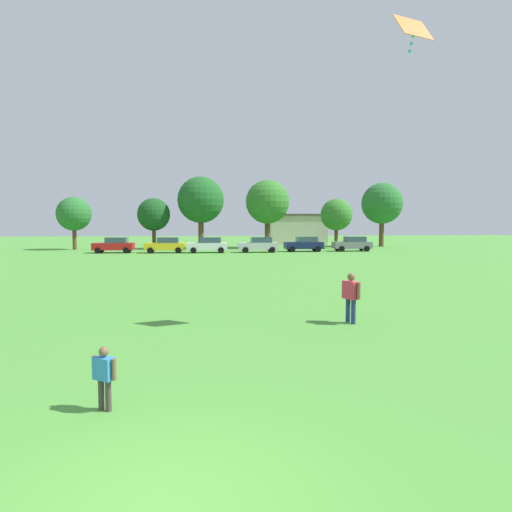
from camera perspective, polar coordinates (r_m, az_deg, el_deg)
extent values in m
plane|color=#4C9338|center=(35.10, -7.21, -1.13)|extent=(160.00, 160.00, 0.00)
cylinder|color=#3F3833|center=(8.60, -18.85, -16.07)|extent=(0.10, 0.10, 0.54)
cylinder|color=#3F3833|center=(8.49, -18.04, -16.31)|extent=(0.10, 0.10, 0.54)
cube|color=#337FCC|center=(8.40, -18.52, -13.22)|extent=(0.41, 0.37, 0.38)
cylinder|color=brown|center=(8.55, -19.61, -12.85)|extent=(0.08, 0.08, 0.36)
cylinder|color=brown|center=(8.24, -17.39, -13.44)|extent=(0.08, 0.08, 0.36)
sphere|color=brown|center=(8.32, -18.57, -11.31)|extent=(0.17, 0.17, 0.17)
cylinder|color=navy|center=(14.89, 12.13, -6.84)|extent=(0.15, 0.15, 0.79)
cylinder|color=navy|center=(15.06, 11.47, -6.71)|extent=(0.15, 0.15, 0.79)
cube|color=#D8334C|center=(14.86, 11.84, -4.22)|extent=(0.51, 0.60, 0.56)
cylinder|color=brown|center=(14.64, 12.76, -4.29)|extent=(0.12, 0.12, 0.53)
cylinder|color=brown|center=(15.09, 10.94, -4.02)|extent=(0.12, 0.12, 0.53)
sphere|color=brown|center=(14.81, 11.86, -2.60)|extent=(0.25, 0.25, 0.25)
cube|color=orange|center=(15.64, 19.14, 25.48)|extent=(1.27, 0.89, 0.74)
sphere|color=#3FBFE5|center=(15.55, 19.12, 24.62)|extent=(0.10, 0.10, 0.10)
sphere|color=#3FBFE5|center=(15.46, 18.91, 23.89)|extent=(0.10, 0.10, 0.10)
sphere|color=#3FBFE5|center=(15.36, 18.71, 23.15)|extent=(0.10, 0.10, 0.10)
cube|color=red|center=(51.43, -17.45, 1.16)|extent=(4.30, 1.80, 0.76)
cube|color=#334756|center=(51.34, -17.09, 1.92)|extent=(2.24, 1.58, 0.60)
cylinder|color=black|center=(50.88, -19.25, 0.66)|extent=(0.64, 0.22, 0.64)
cylinder|color=black|center=(52.63, -18.82, 0.78)|extent=(0.64, 0.22, 0.64)
cylinder|color=black|center=(50.31, -16.00, 0.69)|extent=(0.64, 0.22, 0.64)
cylinder|color=black|center=(52.08, -15.67, 0.81)|extent=(0.64, 0.22, 0.64)
cube|color=yellow|center=(50.06, -11.36, 1.19)|extent=(4.30, 1.80, 0.76)
cube|color=#334756|center=(50.00, -10.98, 1.97)|extent=(2.24, 1.58, 0.60)
cylinder|color=black|center=(49.33, -13.14, 0.68)|extent=(0.64, 0.22, 0.64)
cylinder|color=black|center=(51.12, -12.90, 0.80)|extent=(0.64, 0.22, 0.64)
cylinder|color=black|center=(49.07, -9.74, 0.71)|extent=(0.64, 0.22, 0.64)
cylinder|color=black|center=(50.87, -9.63, 0.83)|extent=(0.64, 0.22, 0.64)
cube|color=white|center=(49.56, -6.15, 1.22)|extent=(4.30, 1.80, 0.76)
cube|color=#334756|center=(49.53, -5.76, 2.01)|extent=(2.24, 1.58, 0.60)
cylinder|color=black|center=(48.70, -7.86, 0.71)|extent=(0.64, 0.22, 0.64)
cylinder|color=black|center=(50.49, -7.81, 0.83)|extent=(0.64, 0.22, 0.64)
cylinder|color=black|center=(48.71, -4.42, 0.73)|extent=(0.64, 0.22, 0.64)
cylinder|color=black|center=(50.51, -4.49, 0.85)|extent=(0.64, 0.22, 0.64)
cube|color=silver|center=(49.97, 0.26, 1.27)|extent=(4.30, 1.80, 0.76)
cube|color=#334756|center=(49.98, 0.65, 2.05)|extent=(2.24, 1.58, 0.60)
cylinder|color=black|center=(48.95, -1.32, 0.76)|extent=(0.64, 0.22, 0.64)
cylinder|color=black|center=(50.74, -1.50, 0.88)|extent=(0.64, 0.22, 0.64)
cylinder|color=black|center=(49.29, 2.07, 0.78)|extent=(0.64, 0.22, 0.64)
cylinder|color=black|center=(51.07, 1.77, 0.90)|extent=(0.64, 0.22, 0.64)
cube|color=#141E4C|center=(51.68, 5.99, 1.34)|extent=(4.30, 1.80, 0.76)
cube|color=#334756|center=(51.73, 6.37, 2.09)|extent=(2.24, 1.58, 0.60)
cylinder|color=black|center=(50.53, 4.59, 0.86)|extent=(0.64, 0.22, 0.64)
cylinder|color=black|center=(52.29, 4.21, 0.97)|extent=(0.64, 0.22, 0.64)
cylinder|color=black|center=(51.17, 7.80, 0.87)|extent=(0.64, 0.22, 0.64)
cylinder|color=black|center=(52.91, 7.33, 0.98)|extent=(0.64, 0.22, 0.64)
cube|color=slate|center=(53.20, 11.94, 1.35)|extent=(4.30, 1.80, 0.76)
cube|color=#334756|center=(53.28, 12.30, 2.08)|extent=(2.24, 1.58, 0.60)
cylinder|color=black|center=(51.92, 10.71, 0.88)|extent=(0.64, 0.22, 0.64)
cylinder|color=black|center=(53.64, 10.15, 0.99)|extent=(0.64, 0.22, 0.64)
cylinder|color=black|center=(52.85, 13.74, 0.89)|extent=(0.64, 0.22, 0.64)
cylinder|color=black|center=(54.54, 13.09, 1.00)|extent=(0.64, 0.22, 0.64)
cylinder|color=brown|center=(59.20, -21.81, 2.00)|extent=(0.48, 0.48, 2.59)
sphere|color=#286B2D|center=(59.18, -21.89, 4.93)|extent=(4.09, 4.09, 4.09)
cylinder|color=brown|center=(57.92, -12.68, 2.14)|extent=(0.47, 0.47, 2.56)
sphere|color=#194C1E|center=(57.90, -12.72, 5.11)|extent=(4.05, 4.05, 4.05)
cylinder|color=brown|center=(57.15, -6.91, 2.73)|extent=(0.67, 0.67, 3.65)
sphere|color=#1E5B23|center=(57.21, -6.95, 7.01)|extent=(5.77, 5.77, 5.77)
cylinder|color=brown|center=(58.57, 1.45, 2.74)|extent=(0.65, 0.65, 3.55)
sphere|color=#337528|center=(58.61, 1.45, 6.81)|extent=(5.61, 5.61, 5.61)
cylinder|color=brown|center=(59.26, 10.02, 2.22)|extent=(0.47, 0.47, 2.57)
sphere|color=#337528|center=(59.24, 10.06, 5.14)|extent=(4.06, 4.06, 4.06)
cylinder|color=brown|center=(64.52, 15.47, 2.71)|extent=(0.65, 0.65, 3.53)
sphere|color=#286B2D|center=(64.56, 15.54, 6.38)|extent=(5.57, 5.57, 5.57)
cube|color=beige|center=(69.62, 4.89, 3.27)|extent=(8.33, 7.50, 4.32)
cube|color=#4C4742|center=(69.62, 4.90, 5.14)|extent=(8.66, 7.80, 0.24)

